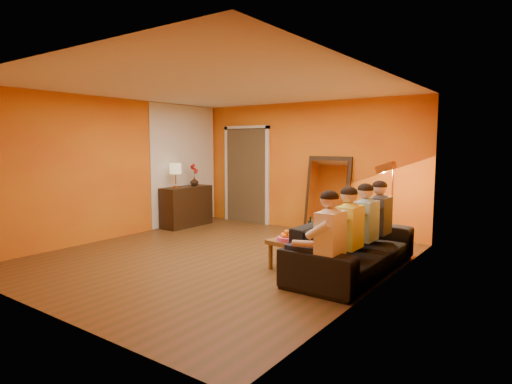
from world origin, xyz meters
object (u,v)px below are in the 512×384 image
Objects in this scene: person_mid_right at (366,228)px; tumbler at (320,233)px; coffee_table at (309,251)px; wine_bottle at (310,227)px; person_far_right at (380,222)px; laptop at (331,233)px; person_far_left at (330,243)px; sideboard at (187,206)px; person_mid_left at (350,235)px; mirror_frame at (328,195)px; sofa at (353,246)px; dog at (296,259)px; table_lamp at (176,176)px; floor_lamp at (392,209)px; vase at (194,181)px.

person_mid_right is 0.69m from tumbler.
coffee_table is 3.94× the size of wine_bottle.
coffee_table is 1.14m from person_far_right.
laptop is (0.13, 0.40, -0.14)m from wine_bottle.
person_far_left is 1.27m from tumbler.
person_mid_left reaches higher than sideboard.
mirror_frame is 0.62× the size of sofa.
person_far_left is at bearing -90.00° from person_mid_right.
dog is 0.52× the size of person_mid_right.
table_lamp reaches higher than wine_bottle.
table_lamp reaches higher than person_far_left.
mirror_frame is 2.38m from coffee_table.
table_lamp is 4.39m from floor_lamp.
person_far_left is 1.00× the size of person_far_right.
mirror_frame is 1.25× the size of person_mid_left.
person_far_right is (0.53, 1.52, 0.30)m from dog.
laptop is at bearing 75.38° from tumbler.
dog is at bearing -118.70° from person_mid_right.
wine_bottle is at bearing -21.19° from vase.
sideboard is at bearing 161.03° from person_mid_left.
floor_lamp is (4.34, 0.22, 0.29)m from sideboard.
sofa is at bearing 106.11° from person_mid_left.
sofa reaches higher than tumbler.
wine_bottle is (-0.75, -0.75, -0.03)m from person_far_right.
person_far_right is at bearing 65.83° from dog.
sideboard reaches higher than dog.
sofa is (1.45, -2.13, -0.40)m from mirror_frame.
person_mid_left is 1.10m from person_far_right.
floor_lamp is 4.61× the size of laptop.
person_far_left is (1.58, -3.13, -0.15)m from mirror_frame.
person_mid_right is at bearing 90.00° from person_far_left.
tumbler is at bearing -177.30° from person_mid_right.
table_lamp is at bearing 164.62° from person_mid_left.
laptop is at bearing 129.56° from person_mid_left.
mirror_frame is 3.21m from dog.
laptop is at bearing -120.49° from floor_lamp.
mirror_frame is at bearing 117.94° from coffee_table.
person_far_left is at bearing -57.60° from tumbler.
table_lamp is 0.57m from vase.
sideboard is 3.81× the size of wine_bottle.
vase is (-4.34, 0.03, 0.22)m from floor_lamp.
person_mid_left is (0.53, 0.42, 0.30)m from dog.
floor_lamp is 1.18× the size of person_mid_left.
person_mid_left is at bearing -24.96° from wine_bottle.
sideboard is 4.83m from person_far_left.
sideboard reaches higher than laptop.
person_far_left is 1.17m from wine_bottle.
dog reaches higher than coffee_table.
mirror_frame reaches higher than dog.
floor_lamp reaches higher than sideboard.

